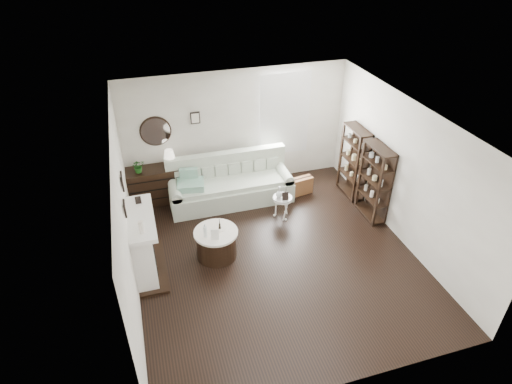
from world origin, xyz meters
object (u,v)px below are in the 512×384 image
object	(u,v)px
sofa	(230,186)
drum_table	(216,243)
pedestal_table	(283,199)
dresser	(156,185)

from	to	relation	value
sofa	drum_table	size ratio (longest dim) A/B	3.31
sofa	pedestal_table	world-z (taller)	sofa
dresser	pedestal_table	distance (m)	2.79
sofa	pedestal_table	xyz separation A→B (m)	(0.88, -0.97, 0.11)
sofa	pedestal_table	bearing A→B (deg)	-47.64
pedestal_table	dresser	bearing A→B (deg)	150.92
sofa	drum_table	world-z (taller)	sofa
dresser	pedestal_table	xyz separation A→B (m)	(2.43, -1.35, 0.04)
sofa	dresser	xyz separation A→B (m)	(-1.55, 0.39, 0.06)
dresser	drum_table	bearing A→B (deg)	-68.13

